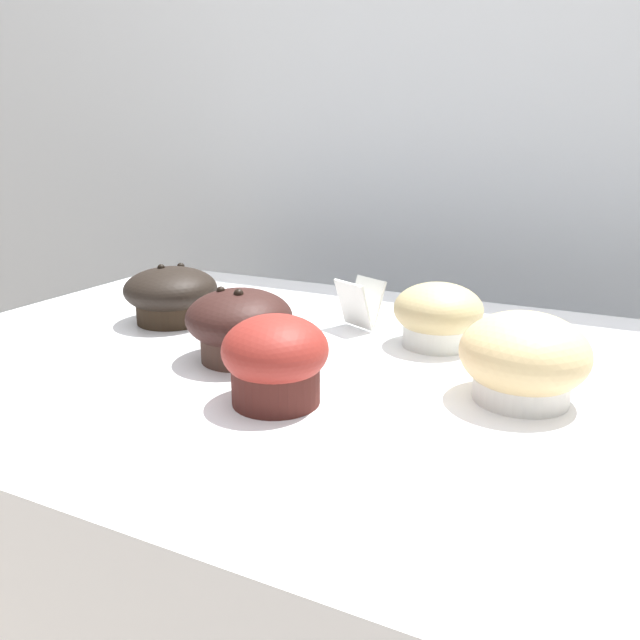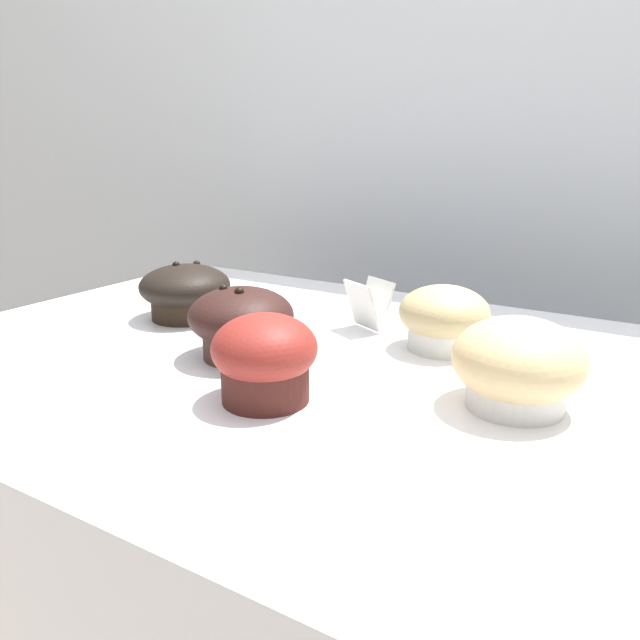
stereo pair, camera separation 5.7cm
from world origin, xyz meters
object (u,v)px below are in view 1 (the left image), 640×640
(muffin_back_left, at_px, (240,324))
(muffin_front_left, at_px, (524,359))
(muffin_back_right, at_px, (171,294))
(muffin_front_right, at_px, (438,315))
(muffin_front_center, at_px, (275,359))

(muffin_back_left, xyz_separation_m, muffin_front_left, (0.28, 0.02, -0.00))
(muffin_back_right, xyz_separation_m, muffin_front_left, (0.44, -0.06, 0.00))
(muffin_back_left, xyz_separation_m, muffin_back_right, (-0.16, 0.08, -0.00))
(muffin_back_left, bearing_deg, muffin_back_right, 152.70)
(muffin_back_right, bearing_deg, muffin_front_left, -7.63)
(muffin_front_left, distance_m, muffin_front_right, 0.16)
(muffin_front_center, height_order, muffin_front_left, same)
(muffin_back_left, relative_size, muffin_front_right, 1.13)
(muffin_front_center, bearing_deg, muffin_back_left, 138.26)
(muffin_back_left, relative_size, muffin_back_right, 0.96)
(muffin_front_center, relative_size, muffin_back_left, 0.84)
(muffin_front_center, bearing_deg, muffin_back_right, 146.83)
(muffin_back_right, bearing_deg, muffin_front_center, -33.17)
(muffin_front_center, height_order, muffin_front_right, muffin_front_center)
(muffin_front_center, xyz_separation_m, muffin_back_left, (-0.09, 0.08, -0.00))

